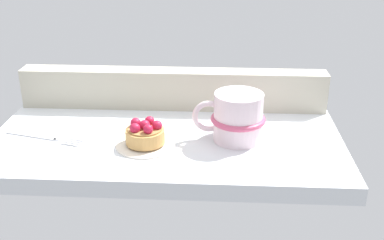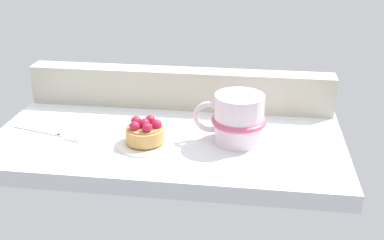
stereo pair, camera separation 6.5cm
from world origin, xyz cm
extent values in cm
cube|color=silver|center=(0.00, 0.00, -1.64)|extent=(69.11, 35.61, 3.28)
cube|color=#B2AD99|center=(0.00, 15.24, 4.35)|extent=(67.73, 5.13, 8.71)
cylinder|color=silver|center=(-3.49, -4.48, 0.35)|extent=(11.38, 11.38, 0.70)
cylinder|color=silver|center=(-3.49, -4.48, 0.17)|extent=(6.26, 6.26, 0.35)
cylinder|color=tan|center=(-3.49, -4.48, 2.03)|extent=(7.42, 7.42, 2.67)
cylinder|color=#A37942|center=(-3.49, -4.48, 3.52)|extent=(6.53, 6.53, 0.30)
sphere|color=#B71938|center=(-3.49, -4.48, 4.28)|extent=(1.98, 1.98, 1.98)
sphere|color=#B71938|center=(-1.17, -4.34, 4.21)|extent=(1.91, 1.91, 1.91)
sphere|color=#B71938|center=(-2.85, -2.41, 4.23)|extent=(1.84, 1.84, 1.84)
sphere|color=#B71938|center=(-5.39, -3.41, 4.18)|extent=(2.02, 2.02, 2.02)
sphere|color=#B71938|center=(-5.08, -5.84, 4.19)|extent=(1.99, 1.99, 1.99)
sphere|color=#B71938|center=(-2.58, -6.37, 4.33)|extent=(1.85, 1.85, 1.85)
cylinder|color=silver|center=(14.01, -0.81, 4.76)|extent=(9.39, 9.39, 9.52)
torus|color=#C64C70|center=(14.01, -0.81, 4.34)|extent=(10.58, 10.58, 1.14)
torus|color=silver|center=(8.39, -0.81, 4.76)|extent=(6.42, 1.09, 6.42)
cube|color=silver|center=(-26.64, -1.89, 0.30)|extent=(11.15, 3.51, 0.60)
cube|color=silver|center=(-21.15, -3.30, 0.30)|extent=(1.30, 0.84, 0.60)
cube|color=silver|center=(-18.03, -5.24, 0.30)|extent=(3.45, 1.11, 0.60)
cube|color=silver|center=(-17.85, -4.53, 0.30)|extent=(3.45, 1.11, 0.60)
cube|color=silver|center=(-17.67, -3.82, 0.30)|extent=(3.45, 1.11, 0.60)
cube|color=silver|center=(-17.48, -3.11, 0.30)|extent=(3.45, 1.11, 0.60)
camera|label=1|loc=(9.90, -84.67, 41.07)|focal=44.54mm
camera|label=2|loc=(16.38, -84.04, 41.07)|focal=44.54mm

